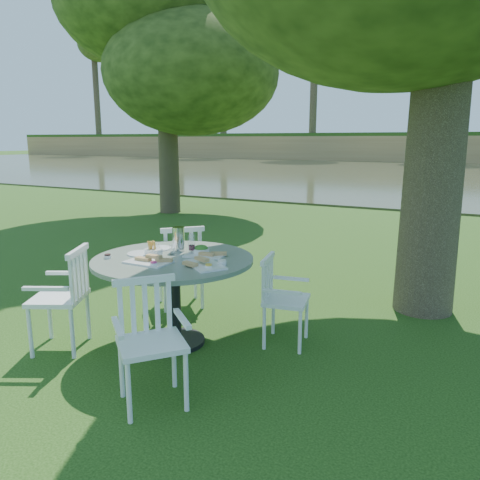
# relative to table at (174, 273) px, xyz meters

# --- Properties ---
(ground) EXTENTS (140.00, 140.00, 0.00)m
(ground) POSITION_rel_table_xyz_m (0.19, 0.77, -0.70)
(ground) COLOR #15370B
(ground) RESTS_ON ground
(table) EXTENTS (1.49, 1.49, 0.85)m
(table) POSITION_rel_table_xyz_m (0.00, 0.00, 0.00)
(table) COLOR black
(table) RESTS_ON ground
(chair_ne) EXTENTS (0.47, 0.50, 0.85)m
(chair_ne) POSITION_rel_table_xyz_m (0.86, 0.47, -0.20)
(chair_ne) COLOR white
(chair_ne) RESTS_ON ground
(chair_nw) EXTENTS (0.67, 0.67, 0.97)m
(chair_nw) POSITION_rel_table_xyz_m (-0.49, 0.83, -0.13)
(chair_nw) COLOR white
(chair_nw) RESTS_ON ground
(chair_sw) EXTENTS (0.62, 0.64, 0.96)m
(chair_sw) POSITION_rel_table_xyz_m (-0.80, -0.54, -0.14)
(chair_sw) COLOR white
(chair_sw) RESTS_ON ground
(chair_se) EXTENTS (0.63, 0.64, 0.92)m
(chair_se) POSITION_rel_table_xyz_m (0.41, -0.89, -0.16)
(chair_se) COLOR white
(chair_se) RESTS_ON ground
(tableware) EXTENTS (1.21, 0.73, 0.24)m
(tableware) POSITION_rel_table_xyz_m (-0.01, 0.07, 0.20)
(tableware) COLOR white
(tableware) RESTS_ON table
(river) EXTENTS (100.00, 28.00, 0.12)m
(river) POSITION_rel_table_xyz_m (0.19, 23.77, -0.70)
(river) COLOR #363921
(river) RESTS_ON ground
(far_bank) EXTENTS (100.00, 18.00, 15.20)m
(far_bank) POSITION_rel_table_xyz_m (0.47, 41.89, 6.55)
(far_bank) COLOR #9E7B4A
(far_bank) RESTS_ON ground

